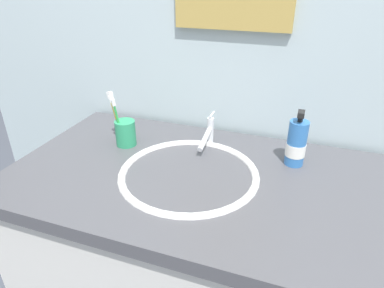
% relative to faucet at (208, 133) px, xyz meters
% --- Properties ---
extents(tiled_wall_back, '(2.39, 0.04, 2.40)m').
position_rel_faucet_xyz_m(tiled_wall_back, '(0.03, 0.18, 0.26)').
color(tiled_wall_back, silver).
rests_on(tiled_wall_back, ground).
extents(vanity_counter, '(1.19, 0.67, 0.89)m').
position_rel_faucet_xyz_m(vanity_counter, '(0.03, -0.20, -0.49)').
color(vanity_counter, silver).
rests_on(vanity_counter, ground).
extents(sink_basin, '(0.44, 0.44, 0.09)m').
position_rel_faucet_xyz_m(sink_basin, '(0.00, -0.20, -0.08)').
color(sink_basin, white).
rests_on(sink_basin, vanity_counter).
extents(faucet, '(0.02, 0.16, 0.11)m').
position_rel_faucet_xyz_m(faucet, '(0.00, 0.00, 0.00)').
color(faucet, silver).
rests_on(faucet, sink_basin).
extents(toothbrush_cup, '(0.07, 0.07, 0.09)m').
position_rel_faucet_xyz_m(toothbrush_cup, '(-0.28, -0.09, -0.00)').
color(toothbrush_cup, '#2D9966').
rests_on(toothbrush_cup, vanity_counter).
extents(toothbrush_red, '(0.05, 0.04, 0.18)m').
position_rel_faucet_xyz_m(toothbrush_red, '(-0.32, -0.07, 0.06)').
color(toothbrush_red, red).
rests_on(toothbrush_red, toothbrush_cup).
extents(toothbrush_green, '(0.03, 0.03, 0.18)m').
position_rel_faucet_xyz_m(toothbrush_green, '(-0.29, -0.11, 0.06)').
color(toothbrush_green, green).
rests_on(toothbrush_green, toothbrush_cup).
extents(toothbrush_white, '(0.04, 0.02, 0.18)m').
position_rel_faucet_xyz_m(toothbrush_white, '(-0.31, -0.10, 0.06)').
color(toothbrush_white, white).
rests_on(toothbrush_white, toothbrush_cup).
extents(toothbrush_yellow, '(0.05, 0.01, 0.18)m').
position_rel_faucet_xyz_m(toothbrush_yellow, '(-0.33, -0.08, 0.06)').
color(toothbrush_yellow, yellow).
rests_on(toothbrush_yellow, toothbrush_cup).
extents(soap_dispenser, '(0.06, 0.06, 0.19)m').
position_rel_faucet_xyz_m(soap_dispenser, '(0.30, -0.03, 0.02)').
color(soap_dispenser, '#3372BF').
rests_on(soap_dispenser, vanity_counter).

